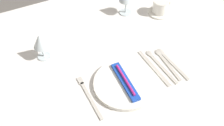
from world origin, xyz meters
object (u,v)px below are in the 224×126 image
spoon_tea (169,60)px  wine_glass_centre (40,42)px  toothbrush_package (125,81)px  fork_outer (89,95)px  dinner_plate (125,84)px  dinner_knife (154,69)px  spoon_dessert (165,61)px  spoon_soup (158,62)px  coffee_cup_left (161,6)px

spoon_tea → wine_glass_centre: wine_glass_centre is taller
toothbrush_package → fork_outer: size_ratio=0.92×
dinner_plate → spoon_tea: (0.25, 0.03, -0.01)m
wine_glass_centre → dinner_knife: bearing=-35.7°
spoon_dessert → spoon_tea: (0.02, -0.00, -0.00)m
spoon_soup → wine_glass_centre: 0.53m
spoon_soup → coffee_cup_left: size_ratio=2.09×
coffee_cup_left → toothbrush_package: bearing=-139.8°
dinner_plate → fork_outer: dinner_plate is taller
wine_glass_centre → toothbrush_package: bearing=-51.2°
coffee_cup_left → dinner_knife: bearing=-127.5°
wine_glass_centre → dinner_plate: bearing=-51.2°
dinner_knife → spoon_tea: size_ratio=1.08×
spoon_tea → coffee_cup_left: 0.36m
toothbrush_package → wine_glass_centre: size_ratio=1.59×
spoon_soup → spoon_tea: size_ratio=1.03×
spoon_soup → coffee_cup_left: 0.38m
dinner_plate → coffee_cup_left: bearing=40.2°
toothbrush_package → spoon_soup: bearing=12.5°
dinner_knife → toothbrush_package: bearing=-173.5°
toothbrush_package → coffee_cup_left: 0.54m
fork_outer → spoon_tea: bearing=2.0°
dinner_knife → wine_glass_centre: (-0.41, 0.30, 0.09)m
dinner_knife → wine_glass_centre: 0.52m
fork_outer → spoon_soup: spoon_soup is taller
spoon_dessert → coffee_cup_left: 0.37m
coffee_cup_left → wine_glass_centre: 0.67m
toothbrush_package → spoon_soup: (0.19, 0.04, -0.02)m
dinner_knife → wine_glass_centre: size_ratio=1.77×
spoon_tea → coffee_cup_left: bearing=62.2°
fork_outer → coffee_cup_left: coffee_cup_left is taller
fork_outer → dinner_knife: size_ratio=0.98×
fork_outer → spoon_dessert: bearing=2.8°
toothbrush_package → spoon_tea: toothbrush_package is taller
dinner_plate → spoon_soup: 0.20m
fork_outer → toothbrush_package: bearing=-6.8°
dinner_plate → spoon_soup: bearing=12.5°
dinner_knife → spoon_dessert: 0.07m
dinner_plate → spoon_tea: bearing=7.7°
dinner_plate → wine_glass_centre: (-0.25, 0.31, 0.08)m
wine_glass_centre → coffee_cup_left: bearing=3.1°
fork_outer → spoon_tea: 0.41m
coffee_cup_left → spoon_tea: bearing=-117.8°
spoon_soup → spoon_tea: 0.06m
fork_outer → spoon_soup: 0.35m
fork_outer → spoon_tea: spoon_tea is taller
toothbrush_package → dinner_knife: bearing=6.5°
fork_outer → coffee_cup_left: 0.66m
spoon_dessert → dinner_plate: bearing=-170.6°
wine_glass_centre → fork_outer: bearing=-72.2°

